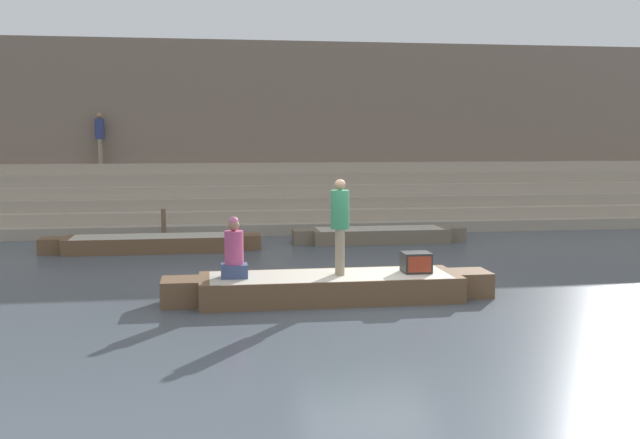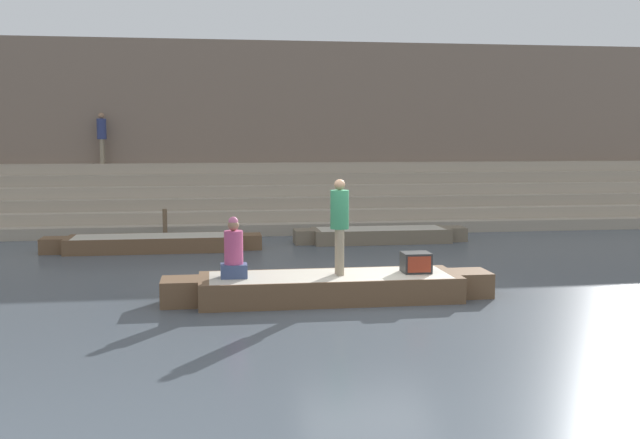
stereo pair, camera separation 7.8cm
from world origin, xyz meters
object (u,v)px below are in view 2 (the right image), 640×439
Objects in this scene: rowboat_main at (329,286)px; person_rowing at (234,253)px; person_standing at (340,220)px; moored_boat_shore at (153,243)px; tv_set at (416,262)px; mooring_post at (165,225)px; moored_boat_distant at (380,235)px; person_on_steps at (102,134)px.

person_rowing is at bearing 179.76° from rowboat_main.
person_standing reaches higher than rowboat_main.
rowboat_main is 7.53m from moored_boat_shore.
person_rowing is 2.14× the size of tv_set.
mooring_post reaches higher than rowboat_main.
person_standing reaches higher than moored_boat_shore.
tv_set is at bearing -51.70° from moored_boat_shore.
person_rowing is (-1.76, -0.01, 0.67)m from rowboat_main.
person_rowing is 0.22× the size of moored_boat_distant.
rowboat_main is 7.75m from moored_boat_distant.
person_rowing is at bearing -78.39° from mooring_post.
moored_boat_shore is 6.73m from person_on_steps.
tv_set is 8.47m from moored_boat_shore.
moored_boat_distant is at bearing 69.37° from rowboat_main.
person_on_steps is (-2.23, 3.93, 2.62)m from mooring_post.
tv_set reaches higher than moored_boat_shore.
tv_set is at bearing -58.44° from mooring_post.
moored_boat_distant is 10.16m from person_on_steps.
person_on_steps is at bearing 119.63° from mooring_post.
person_standing reaches higher than person_rowing.
person_standing is at bearing -15.92° from person_rowing.
tv_set is at bearing -95.86° from moored_boat_distant.
mooring_post is at bearing 124.90° from person_standing.
rowboat_main reaches higher than moored_boat_distant.
person_standing reaches higher than moored_boat_distant.
moored_boat_shore is 3.38× the size of person_on_steps.
mooring_post is 5.22m from person_on_steps.
moored_boat_shore is at bearing 131.81° from person_standing.
tv_set is 7.36m from moored_boat_distant.
tv_set is at bearing -16.33° from person_rowing.
person_standing is at bearing -60.25° from moored_boat_shore.
person_standing reaches higher than mooring_post.
moored_boat_shore is (-3.88, 6.55, -1.28)m from person_standing.
person_on_steps reaches higher than person_rowing.
rowboat_main is 9.07m from mooring_post.
tv_set reaches higher than moored_boat_distant.
moored_boat_distant is 6.23m from mooring_post.
mooring_post is (-3.67, 8.36, -1.03)m from person_standing.
person_rowing is 1.19× the size of mooring_post.
moored_boat_distant is at bearing 82.56° from person_standing.
rowboat_main is 1.71m from tv_set.
person_standing is 1.69m from tv_set.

